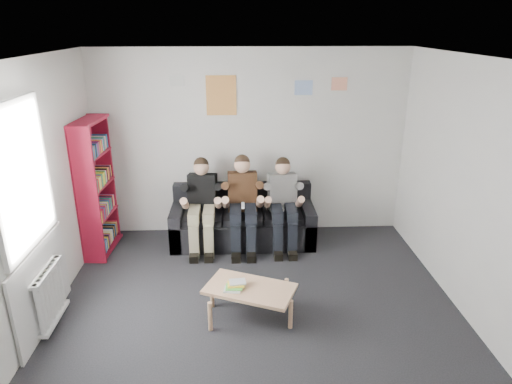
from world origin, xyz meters
TOP-DOWN VIEW (x-y plane):
  - room_shell at (0.00, 0.00)m, footprint 5.00×5.00m
  - sofa at (-0.12, 2.12)m, footprint 2.03×0.83m
  - bookshelf at (-2.08, 1.91)m, footprint 0.28×0.83m
  - coffee_table at (-0.08, 0.23)m, footprint 0.92×0.51m
  - game_cases at (-0.24, 0.23)m, footprint 0.23×0.21m
  - person_left at (-0.69, 1.92)m, footprint 0.40×0.85m
  - person_middle at (-0.12, 1.92)m, footprint 0.41×0.88m
  - person_right at (0.44, 1.92)m, footprint 0.39×0.83m
  - radiator at (-2.15, 0.20)m, footprint 0.10×0.64m
  - window at (-2.22, 0.20)m, footprint 0.05×1.30m
  - poster_large at (-0.40, 2.49)m, footprint 0.42×0.01m
  - poster_blue at (0.75, 2.49)m, footprint 0.25×0.01m
  - poster_pink at (1.25, 2.49)m, footprint 0.22×0.01m
  - poster_sign at (-1.00, 2.49)m, footprint 0.20×0.01m

SIDE VIEW (x-z plane):
  - sofa at x=-0.12m, z-range -0.11..0.67m
  - coffee_table at x=-0.08m, z-range 0.14..0.51m
  - radiator at x=-2.15m, z-range 0.05..0.65m
  - game_cases at x=-0.24m, z-range 0.37..0.42m
  - person_right at x=0.44m, z-range -0.01..1.25m
  - person_left at x=-0.69m, z-range -0.01..1.26m
  - person_middle at x=-0.12m, z-range -0.01..1.29m
  - bookshelf at x=-2.08m, z-range 0.00..1.84m
  - window at x=-2.22m, z-range -0.15..2.21m
  - room_shell at x=0.00m, z-range -1.15..3.85m
  - poster_large at x=-0.40m, z-range 1.77..2.32m
  - poster_blue at x=0.75m, z-range 2.05..2.25m
  - poster_pink at x=1.25m, z-range 2.11..2.29m
  - poster_sign at x=-1.00m, z-range 2.18..2.32m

